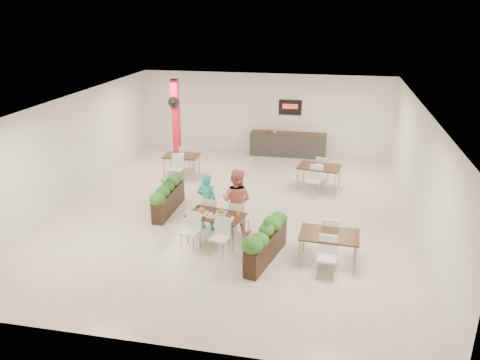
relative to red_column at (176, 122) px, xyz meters
name	(u,v)px	position (x,y,z in m)	size (l,w,h in m)	color
ground	(234,210)	(3.00, -3.79, -1.64)	(12.00, 12.00, 0.00)	beige
room_shell	(234,145)	(3.00, -3.79, 0.36)	(10.10, 12.10, 3.22)	white
red_column	(176,122)	(0.00, 0.00, 0.00)	(0.40, 0.41, 3.20)	red
service_counter	(288,144)	(4.00, 1.86, -1.15)	(3.00, 0.64, 2.20)	#2D2B28
main_table	(215,219)	(2.94, -5.78, -1.01)	(1.54, 1.84, 0.92)	#321A10
diner_man	(207,202)	(2.55, -5.13, -0.85)	(0.58, 0.38, 1.58)	teal
diner_woman	(237,201)	(3.35, -5.13, -0.76)	(0.85, 0.67, 1.76)	#EF746A
planter_left	(168,195)	(1.14, -4.25, -1.12)	(0.42, 2.04, 1.07)	black
planter_right	(266,241)	(4.34, -6.47, -1.14)	(0.79, 1.98, 1.06)	black
side_table_a	(182,158)	(0.56, -1.21, -1.01)	(1.23, 1.63, 0.92)	#321A10
side_table_b	(319,169)	(5.35, -1.47, -1.00)	(1.48, 1.67, 0.92)	#321A10
side_table_c	(329,238)	(5.78, -6.30, -1.01)	(1.39, 1.64, 0.92)	#321A10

